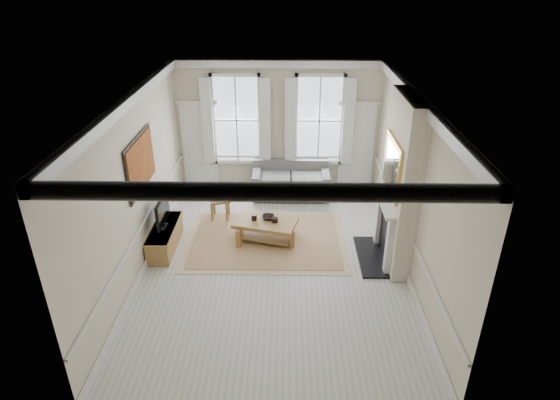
{
  "coord_description": "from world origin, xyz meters",
  "views": [
    {
      "loc": [
        0.24,
        -7.96,
        5.45
      ],
      "look_at": [
        0.11,
        0.34,
        1.25
      ],
      "focal_mm": 30.0,
      "sensor_mm": 36.0,
      "label": 1
    }
  ],
  "objects_px": {
    "side_table": "(220,202)",
    "tv_stand": "(165,238)",
    "coffee_table": "(266,224)",
    "sofa": "(291,182)"
  },
  "relations": [
    {
      "from": "coffee_table",
      "to": "tv_stand",
      "type": "relative_size",
      "value": 1.02
    },
    {
      "from": "sofa",
      "to": "tv_stand",
      "type": "height_order",
      "value": "sofa"
    },
    {
      "from": "sofa",
      "to": "coffee_table",
      "type": "distance_m",
      "value": 2.34
    },
    {
      "from": "side_table",
      "to": "tv_stand",
      "type": "relative_size",
      "value": 0.38
    },
    {
      "from": "side_table",
      "to": "tv_stand",
      "type": "distance_m",
      "value": 1.69
    },
    {
      "from": "side_table",
      "to": "coffee_table",
      "type": "xyz_separation_m",
      "value": [
        1.12,
        -1.0,
        -0.01
      ]
    },
    {
      "from": "coffee_table",
      "to": "tv_stand",
      "type": "distance_m",
      "value": 2.16
    },
    {
      "from": "coffee_table",
      "to": "tv_stand",
      "type": "bearing_deg",
      "value": -156.09
    },
    {
      "from": "side_table",
      "to": "coffee_table",
      "type": "height_order",
      "value": "side_table"
    },
    {
      "from": "side_table",
      "to": "tv_stand",
      "type": "bearing_deg",
      "value": -126.67
    }
  ]
}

